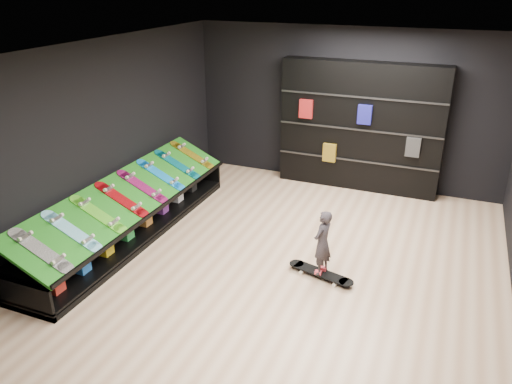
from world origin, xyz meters
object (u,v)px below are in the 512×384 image
at_px(display_rack, 132,220).
at_px(back_shelving, 360,127).
at_px(child, 322,254).
at_px(floor_skateboard, 320,275).

height_order(display_rack, back_shelving, back_shelving).
bearing_deg(child, back_shelving, -160.77).
relative_size(back_shelving, floor_skateboard, 3.08).
distance_m(floor_skateboard, child, 0.33).
bearing_deg(display_rack, floor_skateboard, -1.35).
distance_m(back_shelving, child, 3.50).
relative_size(back_shelving, child, 5.44).
bearing_deg(display_rack, back_shelving, 48.99).
relative_size(display_rack, child, 8.11).
distance_m(display_rack, back_shelving, 4.50).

